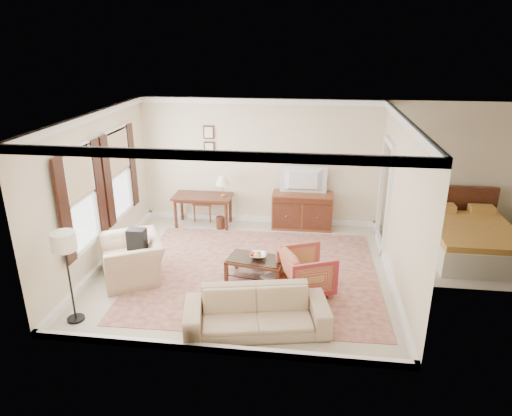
% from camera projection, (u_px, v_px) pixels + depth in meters
% --- Properties ---
extents(room_shell, '(5.51, 5.01, 2.91)m').
position_uv_depth(room_shell, '(242.00, 141.00, 7.81)').
color(room_shell, beige).
rests_on(room_shell, ground).
extents(annex_bedroom, '(3.00, 2.70, 2.90)m').
position_uv_depth(annex_bedroom, '(475.00, 241.00, 9.08)').
color(annex_bedroom, beige).
rests_on(annex_bedroom, ground).
extents(window_front, '(0.12, 1.56, 1.80)m').
position_uv_depth(window_front, '(81.00, 199.00, 7.80)').
color(window_front, '#CCB284').
rests_on(window_front, room_shell).
extents(window_rear, '(0.12, 1.56, 1.80)m').
position_uv_depth(window_rear, '(119.00, 173.00, 9.29)').
color(window_rear, '#CCB284').
rests_on(window_rear, room_shell).
extents(doorway, '(0.10, 1.12, 2.25)m').
position_uv_depth(doorway, '(384.00, 197.00, 9.36)').
color(doorway, white).
rests_on(doorway, room_shell).
extents(rug, '(4.59, 3.97, 0.01)m').
position_uv_depth(rug, '(256.00, 273.00, 8.54)').
color(rug, maroon).
rests_on(rug, room_shell).
extents(writing_desk, '(1.34, 0.67, 0.73)m').
position_uv_depth(writing_desk, '(203.00, 200.00, 10.52)').
color(writing_desk, '#4D2416').
rests_on(writing_desk, room_shell).
extents(desk_chair, '(0.50, 0.50, 1.05)m').
position_uv_depth(desk_chair, '(204.00, 199.00, 10.89)').
color(desk_chair, brown).
rests_on(desk_chair, room_shell).
extents(desk_lamp, '(0.32, 0.32, 0.50)m').
position_uv_depth(desk_lamp, '(223.00, 186.00, 10.34)').
color(desk_lamp, silver).
rests_on(desk_lamp, writing_desk).
extents(framed_prints, '(0.25, 0.04, 0.68)m').
position_uv_depth(framed_prints, '(209.00, 140.00, 10.43)').
color(framed_prints, '#4D2416').
rests_on(framed_prints, room_shell).
extents(sideboard, '(1.36, 0.52, 0.84)m').
position_uv_depth(sideboard, '(302.00, 211.00, 10.45)').
color(sideboard, brown).
rests_on(sideboard, room_shell).
extents(tv, '(1.00, 0.58, 0.13)m').
position_uv_depth(tv, '(304.00, 172.00, 10.11)').
color(tv, black).
rests_on(tv, sideboard).
extents(coffee_table, '(1.11, 0.77, 0.43)m').
position_uv_depth(coffee_table, '(256.00, 263.00, 8.20)').
color(coffee_table, '#4D2416').
rests_on(coffee_table, room_shell).
extents(fruit_bowl, '(0.42, 0.42, 0.10)m').
position_uv_depth(fruit_bowl, '(258.00, 255.00, 8.18)').
color(fruit_bowl, silver).
rests_on(fruit_bowl, coffee_table).
extents(book_a, '(0.28, 0.13, 0.38)m').
position_uv_depth(book_a, '(255.00, 268.00, 8.38)').
color(book_a, brown).
rests_on(book_a, coffee_table).
extents(book_b, '(0.19, 0.24, 0.38)m').
position_uv_depth(book_b, '(267.00, 274.00, 8.17)').
color(book_b, brown).
rests_on(book_b, coffee_table).
extents(striped_armchair, '(1.03, 1.06, 0.84)m').
position_uv_depth(striped_armchair, '(307.00, 269.00, 7.80)').
color(striped_armchair, maroon).
rests_on(striped_armchair, room_shell).
extents(club_armchair, '(1.24, 1.40, 1.03)m').
position_uv_depth(club_armchair, '(132.00, 252.00, 8.21)').
color(club_armchair, tan).
rests_on(club_armchair, room_shell).
extents(backpack, '(0.31, 0.37, 0.40)m').
position_uv_depth(backpack, '(137.00, 238.00, 8.16)').
color(backpack, black).
rests_on(backpack, club_armchair).
extents(sofa, '(2.22, 1.05, 0.84)m').
position_uv_depth(sofa, '(256.00, 306.00, 6.75)').
color(sofa, tan).
rests_on(sofa, room_shell).
extents(floor_lamp, '(0.37, 0.37, 1.49)m').
position_uv_depth(floor_lamp, '(65.00, 248.00, 6.69)').
color(floor_lamp, black).
rests_on(floor_lamp, room_shell).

